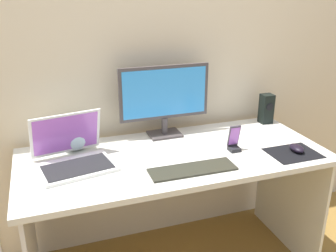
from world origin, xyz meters
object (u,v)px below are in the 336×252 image
at_px(laptop, 73,156).
at_px(mouse, 297,148).
at_px(keyboard_external, 193,169).
at_px(phone_in_dock, 234,142).
at_px(fishbowl, 74,136).
at_px(monitor, 165,97).
at_px(speaker_right, 266,109).

relative_size(laptop, mouse, 3.90).
bearing_deg(keyboard_external, phone_in_dock, 26.44).
xyz_separation_m(fishbowl, keyboard_external, (0.49, -0.42, -0.07)).
distance_m(fishbowl, keyboard_external, 0.65).
xyz_separation_m(monitor, phone_in_dock, (0.27, -0.32, -0.18)).
distance_m(keyboard_external, phone_in_dock, 0.32).
distance_m(speaker_right, mouse, 0.44).
distance_m(mouse, phone_in_dock, 0.32).
bearing_deg(phone_in_dock, laptop, 172.91).
bearing_deg(keyboard_external, laptop, 156.39).
height_order(keyboard_external, phone_in_dock, phone_in_dock).
xyz_separation_m(laptop, fishbowl, (0.03, 0.19, 0.03)).
bearing_deg(phone_in_dock, monitor, 130.71).
bearing_deg(mouse, fishbowl, 164.11).
distance_m(speaker_right, phone_in_dock, 0.49).
bearing_deg(fishbowl, monitor, 3.16).
bearing_deg(mouse, keyboard_external, -173.63).
distance_m(fishbowl, phone_in_dock, 0.83).
relative_size(monitor, phone_in_dock, 3.68).
distance_m(speaker_right, fishbowl, 1.16).
bearing_deg(laptop, phone_in_dock, -7.09).
bearing_deg(phone_in_dock, mouse, -22.52).
xyz_separation_m(speaker_right, phone_in_dock, (-0.39, -0.31, -0.04)).
bearing_deg(fishbowl, speaker_right, 0.96).
height_order(monitor, speaker_right, monitor).
relative_size(speaker_right, fishbowl, 1.15).
relative_size(mouse, phone_in_dock, 0.72).
xyz_separation_m(laptop, keyboard_external, (0.51, -0.24, -0.04)).
height_order(speaker_right, fishbowl, speaker_right).
xyz_separation_m(fishbowl, mouse, (1.07, -0.41, -0.05)).
xyz_separation_m(monitor, speaker_right, (0.66, -0.01, -0.14)).
height_order(fishbowl, mouse, fishbowl).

